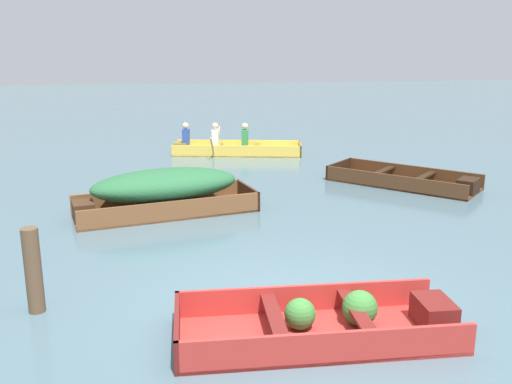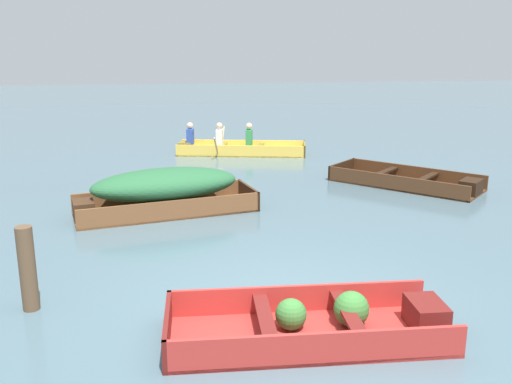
% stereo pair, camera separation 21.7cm
% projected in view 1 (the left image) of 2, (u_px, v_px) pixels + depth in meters
% --- Properties ---
extents(ground_plane, '(80.00, 80.00, 0.00)m').
position_uv_depth(ground_plane, '(291.00, 309.00, 6.77)').
color(ground_plane, '#47606B').
extents(dinghy_red_foreground, '(3.05, 1.30, 0.43)m').
position_uv_depth(dinghy_red_foreground, '(331.00, 322.00, 6.16)').
color(dinghy_red_foreground, '#AD2D28').
rests_on(dinghy_red_foreground, ground).
extents(skiff_dark_varnish_near_moored, '(3.14, 3.15, 0.34)m').
position_uv_depth(skiff_dark_varnish_near_moored, '(409.00, 181.00, 12.65)').
color(skiff_dark_varnish_near_moored, '#4C2D19').
rests_on(skiff_dark_varnish_near_moored, ground).
extents(skiff_wooden_brown_mid_moored, '(3.49, 1.84, 0.84)m').
position_uv_depth(skiff_wooden_brown_mid_moored, '(164.00, 189.00, 10.50)').
color(skiff_wooden_brown_mid_moored, brown).
rests_on(skiff_wooden_brown_mid_moored, ground).
extents(rowboat_yellow_with_crew, '(3.74, 2.18, 0.90)m').
position_uv_depth(rowboat_yellow_with_crew, '(229.00, 147.00, 16.24)').
color(rowboat_yellow_with_crew, '#E5BC47').
rests_on(rowboat_yellow_with_crew, ground).
extents(mooring_post, '(0.20, 0.20, 1.03)m').
position_uv_depth(mooring_post, '(33.00, 271.00, 6.60)').
color(mooring_post, brown).
rests_on(mooring_post, ground).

